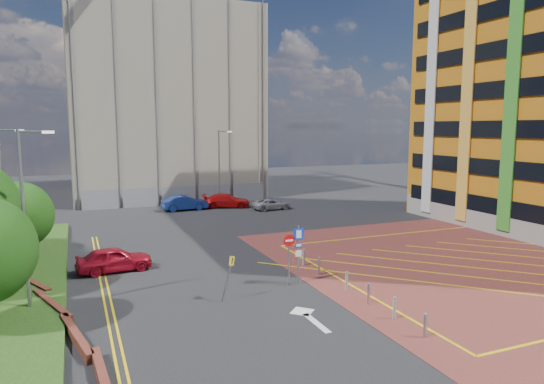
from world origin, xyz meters
TOP-DOWN VIEW (x-y plane):
  - ground at (0.00, 0.00)m, footprint 140.00×140.00m
  - forecourt at (14.00, 0.00)m, footprint 26.00×26.00m
  - retaining_wall at (-11.80, 2.00)m, footprint 6.06×20.33m
  - tree_c at (-13.50, 10.00)m, footprint 4.00×4.00m
  - lamp_left_near at (-12.42, 2.00)m, footprint 1.53×0.16m
  - lamp_left_far at (-14.42, 12.00)m, footprint 1.53×0.16m
  - lamp_back at (4.08, 28.00)m, footprint 1.53×0.16m
  - sign_cluster at (0.30, 0.98)m, footprint 1.17×0.12m
  - warning_sign at (-3.68, -0.06)m, footprint 0.77×0.42m
  - bollard_row at (2.30, -1.67)m, footprint 0.14×11.14m
  - construction_building at (0.00, 40.00)m, footprint 21.20×19.20m
  - construction_fence at (1.00, 30.00)m, footprint 21.60×0.06m
  - car_red_left at (-8.42, 7.18)m, footprint 4.39×2.07m
  - car_blue_back at (-0.16, 26.26)m, footprint 4.61×1.80m
  - car_red_back at (4.25, 26.34)m, footprint 5.28×3.44m
  - car_silver_back at (8.11, 23.31)m, footprint 4.14×2.17m

SIDE VIEW (x-z plane):
  - ground at x=0.00m, z-range 0.00..0.00m
  - forecourt at x=14.00m, z-range 0.00..0.02m
  - retaining_wall at x=-11.80m, z-range 0.00..0.40m
  - bollard_row at x=2.30m, z-range 0.02..0.92m
  - car_silver_back at x=8.11m, z-range 0.00..1.11m
  - car_red_back at x=4.25m, z-range 0.00..1.42m
  - car_red_left at x=-8.42m, z-range 0.00..1.45m
  - car_blue_back at x=-0.16m, z-range 0.00..1.50m
  - construction_fence at x=1.00m, z-range 0.00..2.00m
  - warning_sign at x=-3.68m, z-range 0.31..2.55m
  - sign_cluster at x=0.30m, z-range 0.35..3.55m
  - tree_c at x=-13.50m, z-range 0.74..5.64m
  - lamp_back at x=4.08m, z-range 0.36..8.36m
  - lamp_left_near at x=-12.42m, z-range 0.66..8.66m
  - lamp_left_far at x=-14.42m, z-range 0.66..8.66m
  - construction_building at x=0.00m, z-range 0.00..22.00m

